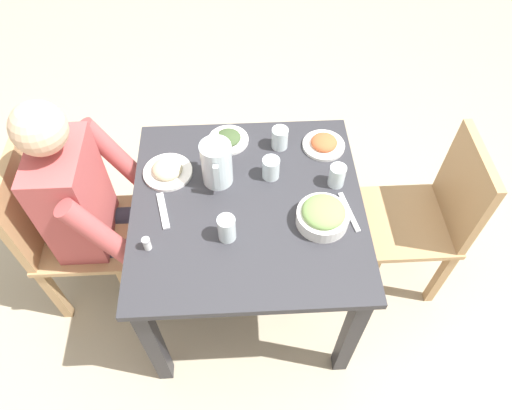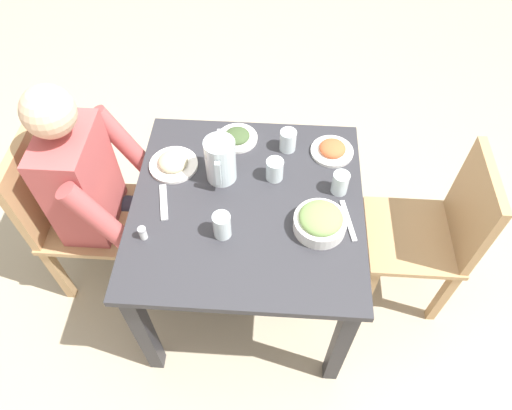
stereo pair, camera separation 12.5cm
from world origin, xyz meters
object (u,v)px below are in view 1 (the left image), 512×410
diner_near (101,206)px  water_glass_far_right (337,176)px  plate_beans (167,170)px  plate_dolmas (228,139)px  water_glass_center (271,168)px  salad_bowl (323,215)px  chair_far (429,214)px  chair_near (62,228)px  salt_shaker (147,244)px  dining_table (248,222)px  water_glass_by_pitcher (280,138)px  plate_rice_curry (324,144)px  water_pitcher (217,163)px  water_glass_near_right (227,228)px

diner_near → water_glass_far_right: diner_near is taller
plate_beans → plate_dolmas: bearing=124.4°
plate_dolmas → water_glass_center: 0.26m
salad_bowl → plate_beans: 0.64m
chair_far → chair_near: bearing=-90.2°
salad_bowl → salt_shaker: bearing=-82.7°
dining_table → water_glass_far_right: size_ratio=9.54×
salad_bowl → plate_dolmas: bearing=-142.1°
chair_near → dining_table: bearing=83.6°
diner_near → water_glass_center: bearing=93.8°
chair_near → plate_dolmas: size_ratio=5.04×
chair_far → plate_dolmas: 0.94m
chair_near → water_glass_far_right: bearing=89.7°
chair_near → water_glass_by_pitcher: chair_near is taller
plate_dolmas → water_glass_by_pitcher: water_glass_by_pitcher is taller
plate_beans → plate_rice_curry: plate_beans is taller
water_pitcher → plate_rice_curry: 0.48m
water_pitcher → chair_far: bearing=87.4°
salad_bowl → plate_rice_curry: (-0.38, 0.06, -0.03)m
plate_dolmas → chair_near: bearing=-71.2°
dining_table → water_glass_far_right: bearing=103.2°
salad_bowl → plate_beans: size_ratio=0.99×
chair_near → water_glass_near_right: 0.81m
chair_far → water_glass_near_right: 0.95m
dining_table → plate_rice_curry: size_ratio=5.02×
plate_rice_curry → salad_bowl: bearing=-8.8°
chair_far → salad_bowl: bearing=-70.8°
chair_far → dining_table: bearing=-84.0°
salad_bowl → plate_rice_curry: salad_bowl is taller
diner_near → salt_shaker: (0.27, 0.23, 0.12)m
water_glass_far_right → diner_near: bearing=-90.4°
water_glass_near_right → water_glass_by_pitcher: bearing=153.1°
water_pitcher → plate_dolmas: (-0.21, 0.04, -0.08)m
water_glass_near_right → salt_shaker: 0.29m
water_glass_by_pitcher → plate_beans: bearing=-74.4°
chair_near → chair_far: bearing=89.8°
diner_near → plate_beans: diner_near is taller
diner_near → water_glass_far_right: bearing=89.6°
diner_near → salt_shaker: diner_near is taller
plate_rice_curry → salt_shaker: (0.47, -0.69, 0.01)m
plate_dolmas → plate_rice_curry: plate_rice_curry is taller
plate_rice_curry → water_glass_far_right: water_glass_far_right is taller
water_pitcher → salt_shaker: (0.31, -0.25, -0.07)m
water_glass_far_right → salad_bowl: bearing=-23.6°
dining_table → diner_near: diner_near is taller
water_glass_far_right → water_glass_center: bearing=-101.8°
water_pitcher → water_glass_by_pitcher: 0.31m
water_pitcher → plate_beans: 0.22m
diner_near → plate_dolmas: bearing=115.2°
dining_table → water_pitcher: water_pitcher is taller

